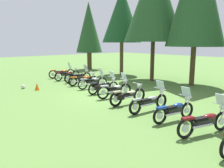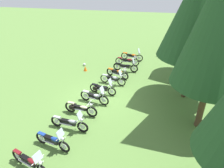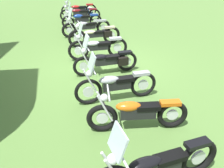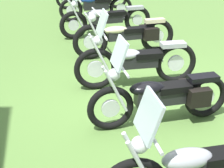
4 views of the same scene
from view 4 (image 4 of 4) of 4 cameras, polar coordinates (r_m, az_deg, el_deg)
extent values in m
plane|color=#547A38|center=(5.97, 5.51, -2.84)|extent=(80.00, 80.00, 0.00)
ellipsoid|color=#9EA0A8|center=(3.66, 11.91, -11.59)|extent=(0.33, 0.56, 0.20)
cylinder|color=silver|center=(3.44, 4.85, -13.27)|extent=(0.10, 0.34, 0.65)
cylinder|color=silver|center=(3.55, 4.13, -11.82)|extent=(0.10, 0.34, 0.65)
cylinder|color=silver|center=(3.32, 6.01, -7.71)|extent=(0.68, 0.15, 0.04)
sphere|color=silver|center=(3.36, 4.44, -9.63)|extent=(0.20, 0.20, 0.17)
cylinder|color=silver|center=(4.05, 15.81, -12.53)|extent=(0.20, 0.75, 0.08)
cube|color=silver|center=(3.22, 5.81, -5.07)|extent=(0.46, 0.22, 0.39)
torus|color=black|center=(5.05, -0.24, -3.90)|extent=(0.20, 0.68, 0.68)
cylinder|color=silver|center=(5.05, -0.24, -3.90)|extent=(0.09, 0.27, 0.26)
torus|color=black|center=(5.54, 14.73, -2.00)|extent=(0.20, 0.68, 0.68)
cylinder|color=silver|center=(5.54, 14.73, -2.00)|extent=(0.09, 0.27, 0.26)
cube|color=black|center=(5.20, 7.67, -1.90)|extent=(0.33, 0.75, 0.24)
ellipsoid|color=black|center=(5.07, 5.63, -0.70)|extent=(0.35, 0.55, 0.18)
cube|color=black|center=(5.22, 9.81, -0.53)|extent=(0.33, 0.52, 0.10)
cube|color=black|center=(5.37, 14.34, 0.94)|extent=(0.27, 0.47, 0.08)
cylinder|color=silver|center=(4.85, 0.68, -1.21)|extent=(0.09, 0.34, 0.65)
cylinder|color=silver|center=(5.00, 0.20, -0.38)|extent=(0.09, 0.34, 0.65)
cylinder|color=silver|center=(4.80, 1.38, 2.93)|extent=(0.77, 0.15, 0.04)
sphere|color=silver|center=(4.83, 0.33, 1.52)|extent=(0.19, 0.19, 0.17)
cylinder|color=silver|center=(5.41, 8.69, -1.86)|extent=(0.19, 0.73, 0.08)
cube|color=silver|center=(4.73, 1.16, 4.93)|extent=(0.46, 0.22, 0.39)
cube|color=black|center=(5.27, 13.80, -2.13)|extent=(0.19, 0.34, 0.26)
cube|color=black|center=(5.55, 12.18, -0.51)|extent=(0.19, 0.34, 0.26)
torus|color=black|center=(6.23, -2.61, 2.41)|extent=(0.25, 0.77, 0.76)
cylinder|color=silver|center=(6.23, -2.61, 2.41)|extent=(0.11, 0.30, 0.30)
torus|color=black|center=(6.58, 10.15, 3.31)|extent=(0.25, 0.77, 0.76)
cylinder|color=silver|center=(6.58, 10.15, 3.31)|extent=(0.11, 0.30, 0.30)
cube|color=black|center=(6.33, 3.97, 3.72)|extent=(0.37, 0.76, 0.22)
ellipsoid|color=#9EA0A8|center=(6.23, 2.20, 4.77)|extent=(0.38, 0.56, 0.17)
cube|color=black|center=(6.34, 5.77, 4.74)|extent=(0.36, 0.53, 0.10)
cube|color=#9EA0A8|center=(6.43, 9.73, 6.24)|extent=(0.29, 0.47, 0.08)
cylinder|color=silver|center=(6.05, -1.99, 4.74)|extent=(0.11, 0.34, 0.65)
cylinder|color=silver|center=(6.21, -2.24, 5.28)|extent=(0.11, 0.34, 0.65)
cylinder|color=silver|center=(6.03, -1.40, 8.07)|extent=(0.68, 0.17, 0.04)
sphere|color=silver|center=(6.05, -2.24, 6.94)|extent=(0.20, 0.20, 0.17)
cylinder|color=silver|center=(6.52, 5.01, 3.61)|extent=(0.22, 0.73, 0.08)
cube|color=silver|center=(5.98, -1.61, 9.71)|extent=(0.46, 0.24, 0.39)
torus|color=black|center=(7.62, -3.47, 6.72)|extent=(0.20, 0.77, 0.77)
cylinder|color=silver|center=(7.62, -3.47, 6.72)|extent=(0.08, 0.30, 0.29)
torus|color=black|center=(8.06, 7.23, 7.61)|extent=(0.20, 0.77, 0.77)
cylinder|color=silver|center=(8.06, 7.23, 7.61)|extent=(0.08, 0.30, 0.29)
cube|color=black|center=(7.78, 2.04, 7.85)|extent=(0.26, 0.77, 0.21)
ellipsoid|color=beige|center=(7.68, 0.55, 8.62)|extent=(0.28, 0.56, 0.16)
cube|color=black|center=(7.81, 3.52, 8.64)|extent=(0.26, 0.52, 0.10)
cube|color=beige|center=(7.93, 6.83, 10.01)|extent=(0.21, 0.46, 0.08)
cylinder|color=silver|center=(7.48, -2.96, 8.77)|extent=(0.08, 0.34, 0.65)
cylinder|color=silver|center=(7.60, -3.19, 9.04)|extent=(0.08, 0.34, 0.65)
cylinder|color=silver|center=(7.47, -2.53, 11.44)|extent=(0.72, 0.12, 0.04)
sphere|color=silver|center=(7.48, -3.19, 10.50)|extent=(0.19, 0.19, 0.17)
cylinder|color=silver|center=(7.95, 2.94, 7.68)|extent=(0.17, 0.76, 0.08)
cube|color=black|center=(7.83, 6.30, 7.91)|extent=(0.18, 0.33, 0.26)
cube|color=black|center=(8.08, 5.56, 8.49)|extent=(0.18, 0.33, 0.26)
torus|color=black|center=(8.98, -6.16, 9.31)|extent=(0.18, 0.71, 0.71)
cylinder|color=silver|center=(8.98, -6.16, 9.31)|extent=(0.07, 0.27, 0.26)
torus|color=black|center=(9.44, 4.08, 10.18)|extent=(0.18, 0.71, 0.71)
cylinder|color=silver|center=(9.44, 4.08, 10.18)|extent=(0.07, 0.27, 0.26)
cube|color=black|center=(9.15, -0.92, 10.43)|extent=(0.25, 0.85, 0.24)
ellipsoid|color=#9EA0A8|center=(9.05, -2.37, 11.19)|extent=(0.27, 0.61, 0.18)
cube|color=black|center=(9.19, 0.49, 11.22)|extent=(0.26, 0.57, 0.10)
cube|color=#9EA0A8|center=(9.34, 3.68, 12.06)|extent=(0.20, 0.45, 0.08)
cylinder|color=silver|center=(8.86, -5.77, 11.09)|extent=(0.07, 0.34, 0.65)
cylinder|color=silver|center=(8.98, -5.96, 11.28)|extent=(0.07, 0.34, 0.65)
sphere|color=silver|center=(8.87, -5.99, 12.54)|extent=(0.18, 0.18, 0.17)
cylinder|color=silver|center=(9.33, 0.00, 10.18)|extent=(0.15, 0.84, 0.08)
torus|color=black|center=(10.57, -6.58, 11.64)|extent=(0.24, 0.69, 0.68)
cylinder|color=silver|center=(10.57, -6.58, 11.64)|extent=(0.10, 0.26, 0.26)
torus|color=black|center=(10.77, 1.43, 12.05)|extent=(0.24, 0.69, 0.68)
cylinder|color=silver|center=(10.77, 1.43, 12.05)|extent=(0.10, 0.26, 0.26)
cube|color=black|center=(10.62, -2.55, 12.50)|extent=(0.34, 0.75, 0.27)
cube|color=black|center=(10.62, -1.46, 13.26)|extent=(0.32, 0.52, 0.10)
cylinder|color=silver|center=(10.44, -6.29, 13.16)|extent=(0.11, 0.34, 0.65)
cylinder|color=silver|center=(10.78, -1.76, 12.16)|extent=(0.23, 0.73, 0.08)
camera|label=1|loc=(18.43, 16.71, 25.38)|focal=36.64mm
camera|label=2|loc=(17.34, -33.24, 39.18)|focal=32.18mm
camera|label=3|loc=(2.72, 167.38, -11.09)|focal=38.36mm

